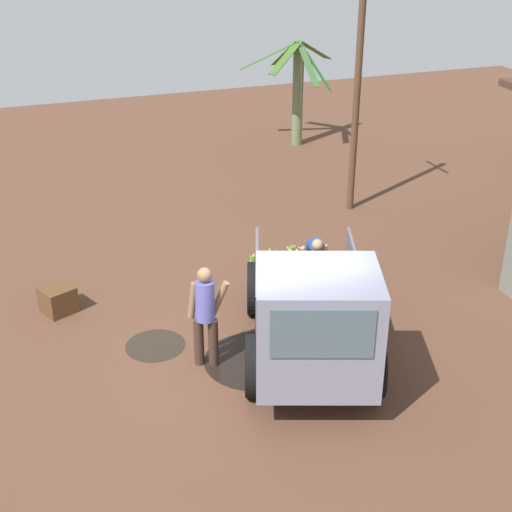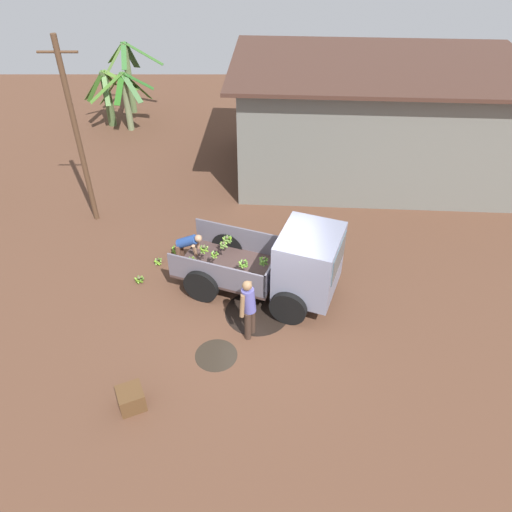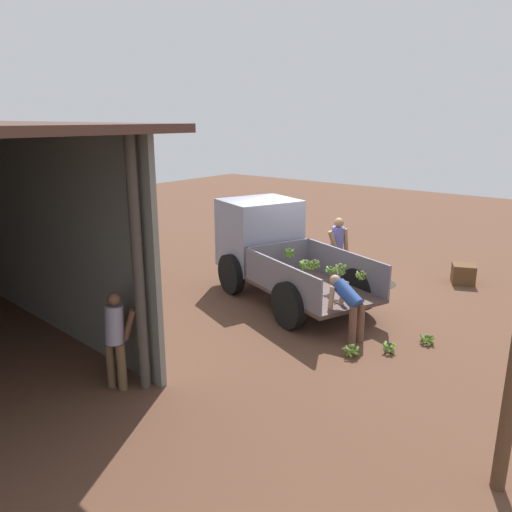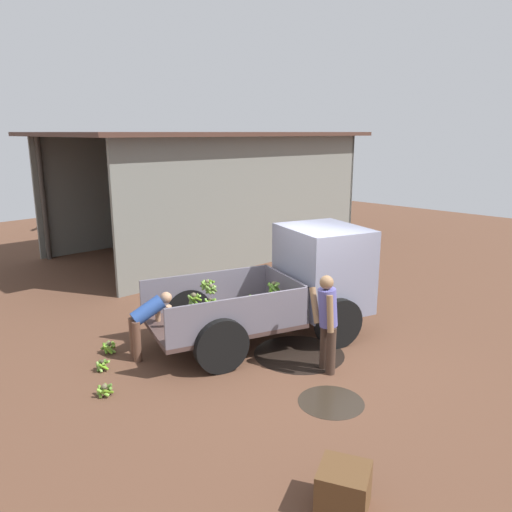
# 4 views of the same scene
# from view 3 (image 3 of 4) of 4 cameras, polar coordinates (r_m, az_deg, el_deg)

# --- Properties ---
(ground) EXTENTS (36.00, 36.00, 0.00)m
(ground) POSITION_cam_3_polar(r_m,az_deg,el_deg) (11.97, 5.02, -3.93)
(ground) COLOR brown
(mud_patch_0) EXTENTS (1.64, 1.64, 0.01)m
(mud_patch_0) POSITION_cam_3_polar(r_m,az_deg,el_deg) (12.02, 6.49, -3.87)
(mud_patch_0) COLOR black
(mud_patch_0) RESTS_ON ground
(mud_patch_1) EXTENTS (0.99, 0.99, 0.01)m
(mud_patch_1) POSITION_cam_3_polar(r_m,az_deg,el_deg) (12.76, 13.51, -3.04)
(mud_patch_1) COLOR #2D241B
(mud_patch_1) RESTS_ON ground
(cargo_truck) EXTENTS (4.51, 3.04, 2.11)m
(cargo_truck) POSITION_cam_3_polar(r_m,az_deg,el_deg) (11.69, 1.49, 1.28)
(cargo_truck) COLOR #473430
(cargo_truck) RESTS_ON ground
(person_foreground_visitor) EXTENTS (0.46, 0.67, 1.67)m
(person_foreground_visitor) POSITION_cam_3_polar(r_m,az_deg,el_deg) (12.26, 9.26, 0.94)
(person_foreground_visitor) COLOR #3D2B22
(person_foreground_visitor) RESTS_ON ground
(person_worker_loading) EXTENTS (0.80, 0.65, 1.14)m
(person_worker_loading) POSITION_cam_3_polar(r_m,az_deg,el_deg) (9.34, 10.50, -5.31)
(person_worker_loading) COLOR brown
(person_worker_loading) RESTS_ON ground
(person_bystander_near_shed) EXTENTS (0.64, 0.41, 1.52)m
(person_bystander_near_shed) POSITION_cam_3_polar(r_m,az_deg,el_deg) (7.81, -15.77, -8.76)
(person_bystander_near_shed) COLOR brown
(person_bystander_near_shed) RESTS_ON ground
(banana_bunch_on_ground_0) EXTENTS (0.23, 0.22, 0.20)m
(banana_bunch_on_ground_0) POSITION_cam_3_polar(r_m,az_deg,el_deg) (9.16, 14.98, -10.01)
(banana_bunch_on_ground_0) COLOR #403A2A
(banana_bunch_on_ground_0) RESTS_ON ground
(banana_bunch_on_ground_1) EXTENTS (0.28, 0.28, 0.19)m
(banana_bunch_on_ground_1) POSITION_cam_3_polar(r_m,az_deg,el_deg) (9.70, 18.98, -8.92)
(banana_bunch_on_ground_1) COLOR brown
(banana_bunch_on_ground_1) RESTS_ON ground
(banana_bunch_on_ground_2) EXTENTS (0.28, 0.29, 0.23)m
(banana_bunch_on_ground_2) POSITION_cam_3_polar(r_m,az_deg,el_deg) (8.88, 10.91, -10.49)
(banana_bunch_on_ground_2) COLOR brown
(banana_bunch_on_ground_2) RESTS_ON ground
(wooden_crate_0) EXTENTS (0.69, 0.69, 0.48)m
(wooden_crate_0) POSITION_cam_3_polar(r_m,az_deg,el_deg) (13.38, 22.61, -1.90)
(wooden_crate_0) COLOR brown
(wooden_crate_0) RESTS_ON ground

